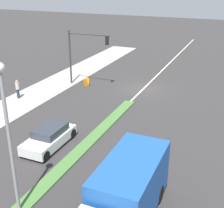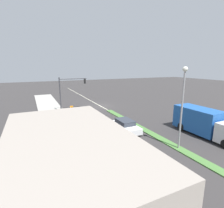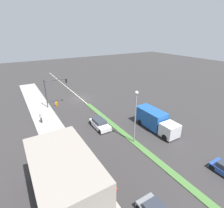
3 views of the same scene
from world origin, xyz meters
TOP-DOWN VIEW (x-y plane):
  - ground_plane at (0.00, 18.00)m, footprint 160.00×160.00m
  - sidewalk_right at (9.00, 18.50)m, footprint 4.00×73.00m
  - lane_marking_center at (0.00, 0.00)m, footprint 0.16×60.00m
  - building_corner_store at (10.69, 23.58)m, footprint 5.56×8.90m
  - traffic_signal_main at (6.12, 1.56)m, footprint 4.59×0.34m
  - street_lamp at (0.00, 19.61)m, footprint 0.44×0.44m
  - pedestrian at (9.85, 7.41)m, footprint 0.34×0.34m
  - warning_aframe_sign at (5.78, 1.51)m, footprint 0.45×0.53m
  - delivery_truck at (-5.00, 18.36)m, footprint 2.44×7.50m
  - van_white at (2.20, 13.65)m, footprint 1.86×4.22m

SIDE VIEW (x-z plane):
  - ground_plane at x=0.00m, z-range 0.00..0.00m
  - lane_marking_center at x=0.00m, z-range 0.00..0.01m
  - sidewalk_right at x=9.00m, z-range 0.00..0.12m
  - warning_aframe_sign at x=5.78m, z-range 0.01..0.84m
  - van_white at x=2.20m, z-range -0.02..1.35m
  - pedestrian at x=9.85m, z-range 0.17..1.93m
  - delivery_truck at x=-5.00m, z-range 0.03..2.90m
  - building_corner_store at x=10.69m, z-range 0.12..4.81m
  - traffic_signal_main at x=6.12m, z-range 1.10..6.70m
  - street_lamp at x=0.00m, z-range 1.09..8.46m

